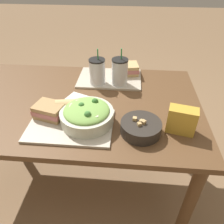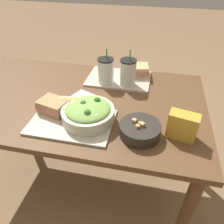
{
  "view_description": "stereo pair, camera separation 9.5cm",
  "coord_description": "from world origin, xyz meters",
  "px_view_note": "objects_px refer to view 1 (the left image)",
  "views": [
    {
      "loc": [
        0.33,
        -0.95,
        1.38
      ],
      "look_at": [
        0.26,
        -0.2,
        0.8
      ],
      "focal_mm": 35.0,
      "sensor_mm": 36.0,
      "label": 1
    },
    {
      "loc": [
        0.42,
        -0.94,
        1.38
      ],
      "look_at": [
        0.26,
        -0.2,
        0.8
      ],
      "focal_mm": 35.0,
      "sensor_mm": 36.0,
      "label": 2
    }
  ],
  "objects_px": {
    "soup_bowl": "(141,127)",
    "sandwich_near": "(50,110)",
    "salad_bowl": "(87,114)",
    "napkin_folded": "(78,98)",
    "drink_cup_red": "(120,73)",
    "baguette_near": "(70,106)",
    "chip_bag": "(182,120)",
    "sandwich_far": "(127,69)",
    "drink_cup_dark": "(97,72)"
  },
  "relations": [
    {
      "from": "drink_cup_dark",
      "to": "chip_bag",
      "type": "distance_m",
      "value": 0.57
    },
    {
      "from": "sandwich_near",
      "to": "napkin_folded",
      "type": "distance_m",
      "value": 0.21
    },
    {
      "from": "salad_bowl",
      "to": "sandwich_near",
      "type": "distance_m",
      "value": 0.19
    },
    {
      "from": "baguette_near",
      "to": "chip_bag",
      "type": "xyz_separation_m",
      "value": [
        0.51,
        -0.08,
        0.01
      ]
    },
    {
      "from": "napkin_folded",
      "to": "chip_bag",
      "type": "bearing_deg",
      "value": -23.46
    },
    {
      "from": "sandwich_far",
      "to": "drink_cup_dark",
      "type": "bearing_deg",
      "value": -149.56
    },
    {
      "from": "salad_bowl",
      "to": "napkin_folded",
      "type": "relative_size",
      "value": 1.66
    },
    {
      "from": "napkin_folded",
      "to": "sandwich_near",
      "type": "bearing_deg",
      "value": -118.57
    },
    {
      "from": "sandwich_near",
      "to": "drink_cup_dark",
      "type": "distance_m",
      "value": 0.38
    },
    {
      "from": "sandwich_far",
      "to": "drink_cup_red",
      "type": "xyz_separation_m",
      "value": [
        -0.04,
        -0.14,
        0.04
      ]
    },
    {
      "from": "salad_bowl",
      "to": "drink_cup_dark",
      "type": "bearing_deg",
      "value": 90.28
    },
    {
      "from": "drink_cup_red",
      "to": "salad_bowl",
      "type": "bearing_deg",
      "value": -109.46
    },
    {
      "from": "soup_bowl",
      "to": "napkin_folded",
      "type": "xyz_separation_m",
      "value": [
        -0.33,
        0.24,
        -0.03
      ]
    },
    {
      "from": "soup_bowl",
      "to": "baguette_near",
      "type": "distance_m",
      "value": 0.35
    },
    {
      "from": "soup_bowl",
      "to": "chip_bag",
      "type": "height_order",
      "value": "chip_bag"
    },
    {
      "from": "drink_cup_dark",
      "to": "sandwich_near",
      "type": "bearing_deg",
      "value": -118.37
    },
    {
      "from": "sandwich_far",
      "to": "chip_bag",
      "type": "distance_m",
      "value": 0.58
    },
    {
      "from": "salad_bowl",
      "to": "drink_cup_red",
      "type": "height_order",
      "value": "drink_cup_red"
    },
    {
      "from": "soup_bowl",
      "to": "napkin_folded",
      "type": "distance_m",
      "value": 0.41
    },
    {
      "from": "salad_bowl",
      "to": "sandwich_far",
      "type": "relative_size",
      "value": 1.51
    },
    {
      "from": "sandwich_near",
      "to": "drink_cup_red",
      "type": "bearing_deg",
      "value": 61.82
    },
    {
      "from": "baguette_near",
      "to": "chip_bag",
      "type": "distance_m",
      "value": 0.52
    },
    {
      "from": "sandwich_far",
      "to": "napkin_folded",
      "type": "height_order",
      "value": "sandwich_far"
    },
    {
      "from": "salad_bowl",
      "to": "baguette_near",
      "type": "xyz_separation_m",
      "value": [
        -0.09,
        0.06,
        -0.01
      ]
    },
    {
      "from": "salad_bowl",
      "to": "sandwich_near",
      "type": "relative_size",
      "value": 1.53
    },
    {
      "from": "sandwich_near",
      "to": "napkin_folded",
      "type": "height_order",
      "value": "sandwich_near"
    },
    {
      "from": "sandwich_far",
      "to": "drink_cup_dark",
      "type": "height_order",
      "value": "drink_cup_dark"
    },
    {
      "from": "soup_bowl",
      "to": "salad_bowl",
      "type": "bearing_deg",
      "value": 170.39
    },
    {
      "from": "drink_cup_red",
      "to": "drink_cup_dark",
      "type": "bearing_deg",
      "value": 180.0
    },
    {
      "from": "soup_bowl",
      "to": "sandwich_near",
      "type": "xyz_separation_m",
      "value": [
        -0.43,
        0.07,
        0.01
      ]
    },
    {
      "from": "sandwich_near",
      "to": "sandwich_far",
      "type": "height_order",
      "value": "same"
    },
    {
      "from": "sandwich_near",
      "to": "salad_bowl",
      "type": "bearing_deg",
      "value": 6.66
    },
    {
      "from": "chip_bag",
      "to": "sandwich_far",
      "type": "bearing_deg",
      "value": 129.34
    },
    {
      "from": "drink_cup_dark",
      "to": "drink_cup_red",
      "type": "relative_size",
      "value": 0.97
    },
    {
      "from": "drink_cup_dark",
      "to": "drink_cup_red",
      "type": "xyz_separation_m",
      "value": [
        0.13,
        -0.0,
        0.0
      ]
    },
    {
      "from": "soup_bowl",
      "to": "sandwich_near",
      "type": "distance_m",
      "value": 0.43
    },
    {
      "from": "sandwich_near",
      "to": "sandwich_far",
      "type": "bearing_deg",
      "value": 68.32
    },
    {
      "from": "soup_bowl",
      "to": "baguette_near",
      "type": "xyz_separation_m",
      "value": [
        -0.34,
        0.1,
        0.02
      ]
    },
    {
      "from": "salad_bowl",
      "to": "chip_bag",
      "type": "height_order",
      "value": "chip_bag"
    },
    {
      "from": "baguette_near",
      "to": "drink_cup_red",
      "type": "xyz_separation_m",
      "value": [
        0.22,
        0.3,
        0.04
      ]
    },
    {
      "from": "soup_bowl",
      "to": "chip_bag",
      "type": "xyz_separation_m",
      "value": [
        0.17,
        0.02,
        0.03
      ]
    },
    {
      "from": "drink_cup_dark",
      "to": "napkin_folded",
      "type": "distance_m",
      "value": 0.2
    },
    {
      "from": "soup_bowl",
      "to": "napkin_folded",
      "type": "relative_size",
      "value": 1.22
    },
    {
      "from": "sandwich_near",
      "to": "soup_bowl",
      "type": "bearing_deg",
      "value": 5.7
    },
    {
      "from": "sandwich_far",
      "to": "salad_bowl",
      "type": "bearing_deg",
      "value": -117.32
    },
    {
      "from": "chip_bag",
      "to": "napkin_folded",
      "type": "xyz_separation_m",
      "value": [
        -0.51,
        0.22,
        -0.06
      ]
    },
    {
      "from": "sandwich_near",
      "to": "chip_bag",
      "type": "xyz_separation_m",
      "value": [
        0.6,
        -0.04,
        0.02
      ]
    },
    {
      "from": "drink_cup_dark",
      "to": "salad_bowl",
      "type": "bearing_deg",
      "value": -89.72
    },
    {
      "from": "soup_bowl",
      "to": "drink_cup_dark",
      "type": "bearing_deg",
      "value": 121.52
    },
    {
      "from": "napkin_folded",
      "to": "baguette_near",
      "type": "bearing_deg",
      "value": -92.18
    }
  ]
}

